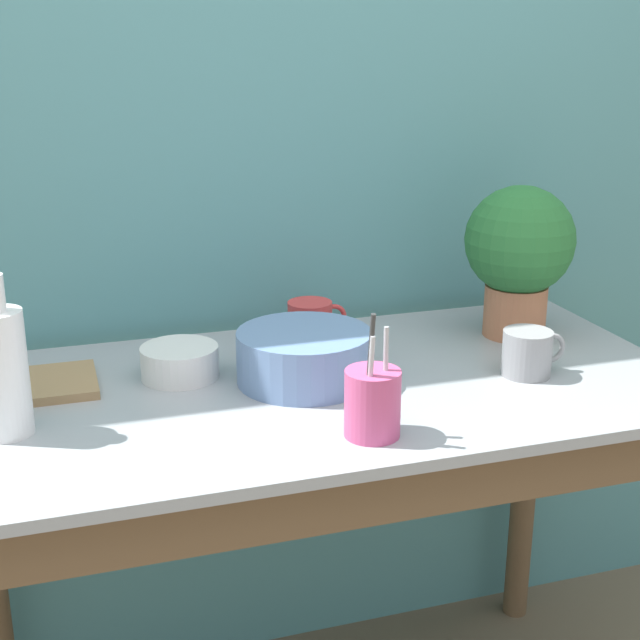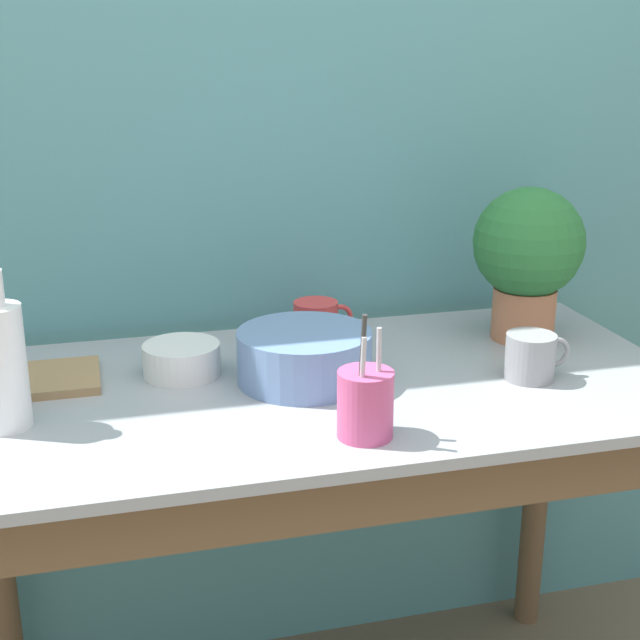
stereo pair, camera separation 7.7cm
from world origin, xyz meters
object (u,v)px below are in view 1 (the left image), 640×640
utensil_cup (372,402)px  mug_red (311,321)px  bowl_small_enamel_white (180,362)px  tray_board (29,386)px  bottle_tall (1,369)px  potted_plant (519,250)px  mug_grey (528,353)px  bowl_wash_large (304,356)px

utensil_cup → mug_red: bearing=85.0°
mug_red → bowl_small_enamel_white: bearing=-157.5°
mug_red → tray_board: (-0.55, -0.10, -0.03)m
bottle_tall → utensil_cup: bottle_tall is taller
tray_board → mug_red: bearing=10.4°
potted_plant → bowl_small_enamel_white: (-0.71, -0.03, -0.15)m
bottle_tall → bowl_small_enamel_white: (0.30, 0.16, -0.08)m
mug_grey → utensil_cup: size_ratio=0.59×
bottle_tall → bowl_small_enamel_white: bottle_tall is taller
bowl_wash_large → utensil_cup: utensil_cup is taller
bowl_wash_large → mug_red: size_ratio=1.96×
mug_grey → bowl_small_enamel_white: mug_grey is taller
bowl_wash_large → tray_board: bearing=167.5°
mug_grey → tray_board: size_ratio=0.54×
mug_grey → potted_plant: bearing=66.8°
bottle_tall → tray_board: 0.21m
tray_board → mug_grey: bearing=-12.8°
bottle_tall → utensil_cup: size_ratio=1.24×
mug_red → utensil_cup: size_ratio=0.59×
bowl_small_enamel_white → tray_board: bowl_small_enamel_white is taller
bottle_tall → tray_board: bearing=79.4°
potted_plant → bowl_wash_large: 0.52m
utensil_cup → tray_board: bearing=145.2°
bowl_wash_large → tray_board: bowl_wash_large is taller
bottle_tall → mug_red: 0.65m
potted_plant → mug_grey: (-0.09, -0.21, -0.14)m
potted_plant → utensil_cup: 0.60m
bowl_small_enamel_white → mug_red: bearing=22.5°
mug_red → mug_grey: (0.33, -0.30, 0.00)m
mug_red → bowl_small_enamel_white: (-0.29, -0.12, -0.01)m
bottle_tall → mug_grey: bearing=-1.5°
bottle_tall → tray_board: (0.03, 0.18, -0.10)m
potted_plant → bowl_small_enamel_white: size_ratio=2.20×
mug_red → potted_plant: bearing=-12.3°
bowl_wash_large → tray_board: size_ratio=1.05×
bowl_small_enamel_white → bottle_tall: bearing=-152.0°
bottle_tall → potted_plant: bearing=10.6°
mug_grey → bowl_wash_large: bearing=166.8°
potted_plant → bowl_small_enamel_white: potted_plant is taller
bottle_tall → tray_board: bottle_tall is taller
potted_plant → bowl_small_enamel_white: bearing=-177.7°
bowl_wash_large → utensil_cup: bearing=-81.9°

